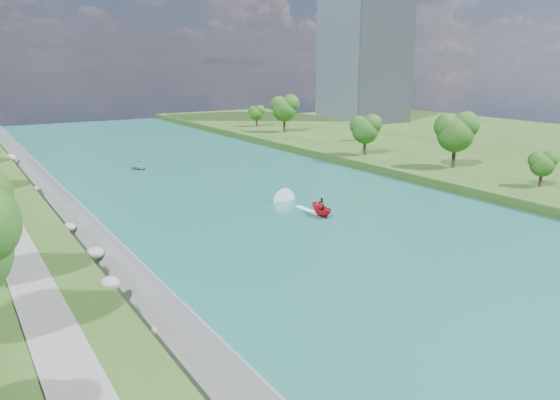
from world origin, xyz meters
TOP-DOWN VIEW (x-y plane):
  - ground at (0.00, 0.00)m, footprint 260.00×260.00m
  - river_water at (0.00, 20.00)m, footprint 55.00×240.00m
  - berm_east at (49.50, 20.00)m, footprint 44.00×240.00m
  - riprap_bank at (-25.85, 18.79)m, footprint 4.58×236.00m
  - office_tower at (82.50, 95.00)m, footprint 22.00×22.00m
  - trees_east at (38.47, 28.95)m, footprint 15.59×133.72m
  - motorboat at (3.34, 9.90)m, footprint 3.60×18.95m
  - raft at (-6.93, 50.85)m, footprint 3.48×3.90m

SIDE VIEW (x-z plane):
  - ground at x=0.00m, z-range 0.00..0.00m
  - river_water at x=0.00m, z-range 0.00..0.10m
  - raft at x=-6.93m, z-range -0.34..1.30m
  - berm_east at x=49.50m, z-range 0.00..1.50m
  - motorboat at x=3.34m, z-range -0.26..1.85m
  - riprap_bank at x=-25.85m, z-range -0.33..3.92m
  - trees_east at x=38.47m, z-range 0.87..12.01m
  - office_tower at x=82.50m, z-range 0.00..60.00m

